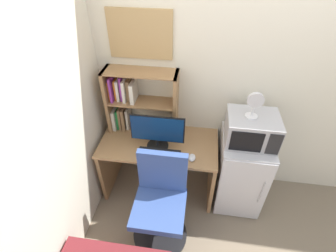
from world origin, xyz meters
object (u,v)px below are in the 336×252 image
monitor (157,131)px  computer_mouse (192,158)px  keyboard (159,153)px  mini_fridge (240,171)px  desk_chair (161,206)px  hutch_bookshelf (132,100)px  microwave (252,129)px  wall_corkboard (140,35)px  desk_fan (255,104)px

monitor → computer_mouse: size_ratio=5.18×
monitor → keyboard: bearing=-72.6°
computer_mouse → mini_fridge: mini_fridge is taller
monitor → desk_chair: monitor is taller
hutch_bookshelf → keyboard: 0.61m
microwave → wall_corkboard: size_ratio=0.79×
microwave → wall_corkboard: wall_corkboard is taller
wall_corkboard → desk_chair: bearing=-70.0°
desk_fan → wall_corkboard: wall_corkboard is taller
mini_fridge → desk_chair: size_ratio=0.90×
desk_fan → mini_fridge: bearing=3.6°
keyboard → computer_mouse: bearing=-3.1°
monitor → wall_corkboard: bearing=119.1°
hutch_bookshelf → keyboard: size_ratio=1.74×
keyboard → monitor: bearing=107.4°
monitor → desk_chair: bearing=-77.7°
desk_fan → desk_chair: bearing=-144.5°
desk_chair → mini_fridge: bearing=34.5°
hutch_bookshelf → computer_mouse: (0.66, -0.38, -0.35)m
monitor → desk_fan: bearing=3.4°
keyboard → desk_chair: (0.07, -0.37, -0.32)m
computer_mouse → monitor: bearing=160.7°
monitor → wall_corkboard: size_ratio=0.91×
hutch_bookshelf → desk_chair: 1.07m
desk_chair → microwave: bearing=34.6°
hutch_bookshelf → mini_fridge: hutch_bookshelf is taller
mini_fridge → keyboard: bearing=-169.3°
monitor → mini_fridge: size_ratio=0.61×
computer_mouse → microwave: 0.61m
desk_chair → wall_corkboard: wall_corkboard is taller
monitor → keyboard: monitor is taller
keyboard → wall_corkboard: 1.11m
desk_chair → computer_mouse: bearing=54.5°
monitor → computer_mouse: (0.35, -0.12, -0.18)m
keyboard → mini_fridge: size_ratio=0.48×
hutch_bookshelf → desk_fan: (1.14, -0.21, 0.20)m
desk_fan → desk_chair: 1.26m
mini_fridge → microwave: microwave is taller
keyboard → computer_mouse: computer_mouse is taller
hutch_bookshelf → microwave: hutch_bookshelf is taller
keyboard → microwave: 0.90m
desk_fan → wall_corkboard: bearing=163.6°
microwave → mini_fridge: bearing=-90.2°
monitor → desk_fan: desk_fan is taller
hutch_bookshelf → desk_chair: size_ratio=0.75×
microwave → computer_mouse: bearing=-160.9°
wall_corkboard → keyboard: bearing=-63.4°
microwave → desk_fan: desk_fan is taller
desk_chair → hutch_bookshelf: bearing=118.9°
mini_fridge → desk_chair: desk_chair is taller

